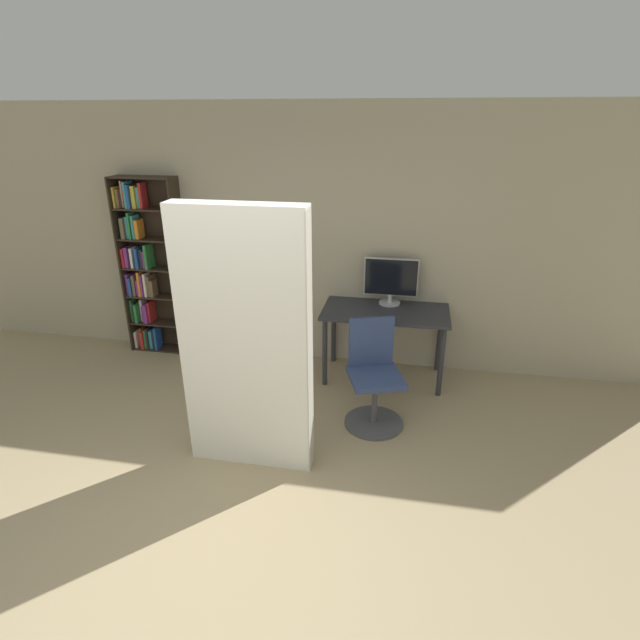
# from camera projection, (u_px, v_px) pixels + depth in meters

# --- Properties ---
(ground_plane) EXTENTS (16.00, 16.00, 0.00)m
(ground_plane) POSITION_uv_depth(u_px,v_px,m) (184.00, 597.00, 2.85)
(ground_plane) COLOR #9E8966
(wall_back) EXTENTS (8.00, 0.06, 2.70)m
(wall_back) POSITION_uv_depth(u_px,v_px,m) (303.00, 239.00, 5.24)
(wall_back) COLOR tan
(wall_back) RESTS_ON ground
(desk) EXTENTS (1.26, 0.66, 0.75)m
(desk) POSITION_uv_depth(u_px,v_px,m) (385.00, 320.00, 5.02)
(desk) COLOR #2D2D33
(desk) RESTS_ON ground
(monitor) EXTENTS (0.55, 0.22, 0.48)m
(monitor) POSITION_uv_depth(u_px,v_px,m) (391.00, 280.00, 5.06)
(monitor) COLOR #B7B7BC
(monitor) RESTS_ON desk
(office_chair) EXTENTS (0.56, 0.56, 0.95)m
(office_chair) POSITION_uv_depth(u_px,v_px,m) (374.00, 383.00, 4.35)
(office_chair) COLOR #4C4C51
(office_chair) RESTS_ON ground
(bookshelf) EXTENTS (0.70, 0.25, 1.97)m
(bookshelf) POSITION_uv_depth(u_px,v_px,m) (148.00, 268.00, 5.56)
(bookshelf) COLOR #2D2319
(bookshelf) RESTS_ON ground
(mattress_near) EXTENTS (0.96, 0.21, 2.03)m
(mattress_near) POSITION_uv_depth(u_px,v_px,m) (246.00, 344.00, 3.61)
(mattress_near) COLOR silver
(mattress_near) RESTS_ON ground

